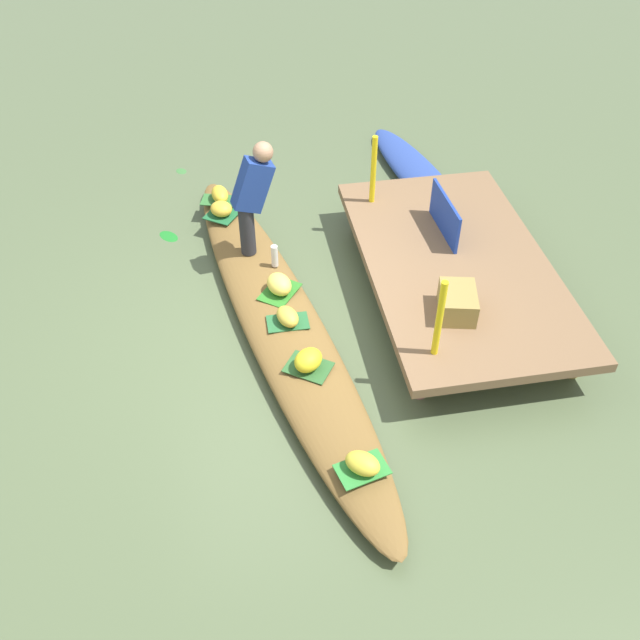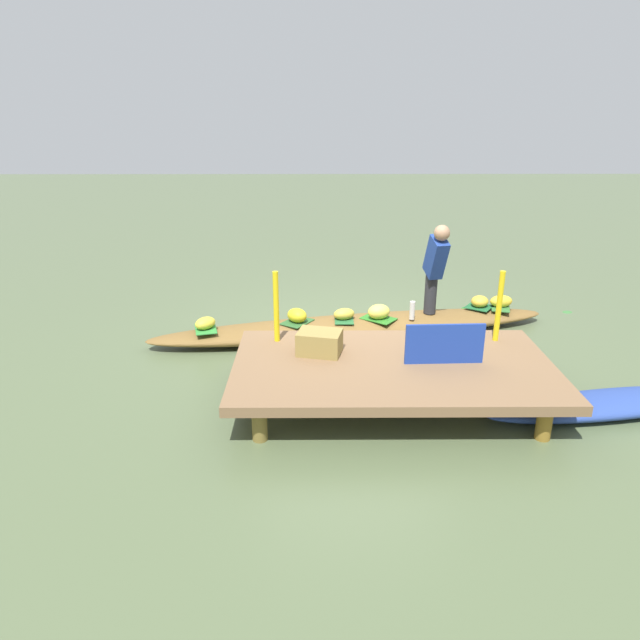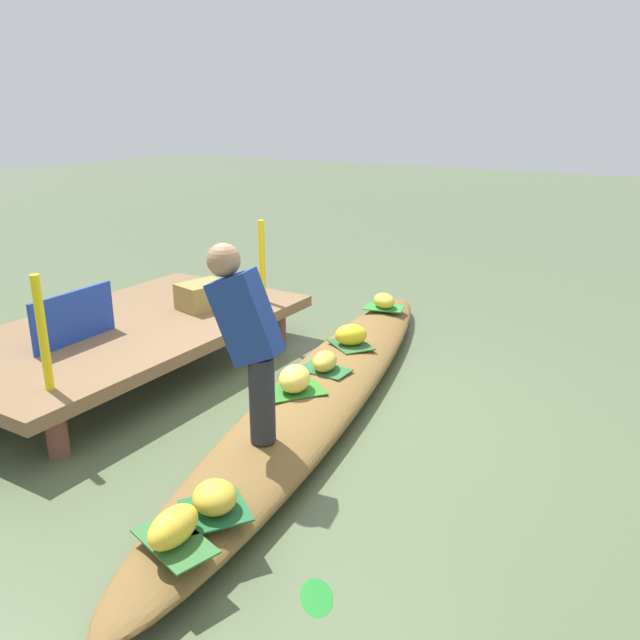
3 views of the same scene
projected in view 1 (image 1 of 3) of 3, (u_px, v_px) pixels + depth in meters
The scene contains 24 objects.
canal_water at pixel (281, 331), 6.84m from camera, with size 40.00×40.00×0.00m, color #505F3E.
dock_platform at pixel (457, 265), 7.01m from camera, with size 3.20×1.80×0.42m.
vendor_boat at pixel (281, 322), 6.76m from camera, with size 5.34×0.74×0.24m, color brown.
moored_boat at pixel (421, 177), 8.76m from camera, with size 2.63×0.52×0.19m, color #2A428F.
leaf_mat_0 at pixel (308, 367), 6.15m from camera, with size 0.39×0.29×0.01m, color #2C5B2A.
banana_bunch_0 at pixel (308, 360), 6.08m from camera, with size 0.28×0.22×0.18m, color gold.
leaf_mat_1 at pixel (221, 200), 8.10m from camera, with size 0.44×0.24×0.01m, color #316930.
banana_bunch_1 at pixel (220, 194), 8.05m from camera, with size 0.31×0.18×0.16m, color gold.
leaf_mat_2 at pixel (280, 292), 6.90m from camera, with size 0.42×0.29×0.01m, color #2B7423.
banana_bunch_2 at pixel (279, 284), 6.83m from camera, with size 0.30×0.22×0.19m, color #F9DA54.
leaf_mat_3 at pixel (362, 469), 5.35m from camera, with size 0.39×0.25×0.01m, color #2E8334.
banana_bunch_3 at pixel (363, 463), 5.30m from camera, with size 0.28×0.20×0.15m, color gold.
leaf_mat_4 at pixel (288, 322), 6.57m from camera, with size 0.39×0.24×0.01m, color #266132.
banana_bunch_4 at pixel (288, 317), 6.52m from camera, with size 0.28×0.19×0.15m, color gold.
leaf_mat_5 at pixel (222, 215), 7.89m from camera, with size 0.32×0.33×0.01m, color #1D5D31.
banana_bunch_5 at pixel (221, 209), 7.83m from camera, with size 0.23×0.25×0.16m, color gold.
vendor_person at pixel (253, 194), 6.94m from camera, with size 0.26×0.47×1.23m.
water_bottle at pixel (275, 256), 7.14m from camera, with size 0.07×0.07×0.24m, color silver.
market_banner at pixel (445, 215), 7.19m from camera, with size 0.79×0.03×0.41m, color #1C3896.
railing_post_west at pixel (373, 170), 7.50m from camera, with size 0.06×0.06×0.79m, color yellow.
railing_post_east at pixel (439, 319), 5.76m from camera, with size 0.06×0.06×0.79m, color yellow.
produce_crate at pixel (458, 302), 6.32m from camera, with size 0.44×0.32×0.24m, color olive.
drifting_plant_0 at pixel (169, 236), 7.99m from camera, with size 0.27×0.16×0.01m, color #1D7625.
drifting_plant_1 at pixel (181, 171), 9.04m from camera, with size 0.16×0.12×0.01m, color #397035.
Camera 1 is at (4.95, -0.47, 4.71)m, focal length 39.32 mm.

